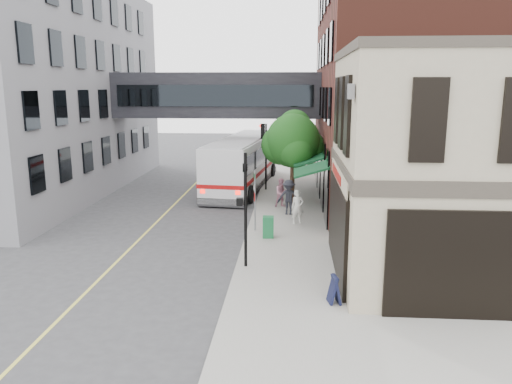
# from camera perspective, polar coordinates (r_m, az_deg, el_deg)

# --- Properties ---
(ground) EXTENTS (120.00, 120.00, 0.00)m
(ground) POSITION_cam_1_polar(r_m,az_deg,el_deg) (18.15, -3.05, -11.04)
(ground) COLOR #38383A
(ground) RESTS_ON ground
(sidewalk_main) EXTENTS (4.00, 60.00, 0.15)m
(sidewalk_main) POSITION_cam_1_polar(r_m,az_deg,el_deg) (31.37, 3.76, -0.98)
(sidewalk_main) COLOR gray
(sidewalk_main) RESTS_ON ground
(corner_building) EXTENTS (10.19, 8.12, 8.45)m
(corner_building) POSITION_cam_1_polar(r_m,az_deg,el_deg) (19.99, 24.07, 2.64)
(corner_building) COLOR tan
(corner_building) RESTS_ON ground
(brick_building) EXTENTS (13.76, 18.00, 14.00)m
(brick_building) POSITION_cam_1_polar(r_m,az_deg,el_deg) (32.52, 18.43, 11.19)
(brick_building) COLOR #4B2017
(brick_building) RESTS_ON ground
(opposite_building) EXTENTS (14.00, 24.00, 14.00)m
(opposite_building) POSITION_cam_1_polar(r_m,az_deg,el_deg) (37.78, -26.80, 10.58)
(opposite_building) COLOR slate
(opposite_building) RESTS_ON ground
(skyway_bridge) EXTENTS (14.00, 3.18, 3.00)m
(skyway_bridge) POSITION_cam_1_polar(r_m,az_deg,el_deg) (34.96, -4.41, 10.97)
(skyway_bridge) COLOR black
(skyway_bridge) RESTS_ON ground
(traffic_signal_near) EXTENTS (0.44, 0.22, 4.60)m
(traffic_signal_near) POSITION_cam_1_polar(r_m,az_deg,el_deg) (19.10, -1.31, -0.46)
(traffic_signal_near) COLOR black
(traffic_signal_near) RESTS_ON sidewalk_main
(traffic_signal_far) EXTENTS (0.53, 0.28, 4.50)m
(traffic_signal_far) POSITION_cam_1_polar(r_m,az_deg,el_deg) (33.83, 0.92, 5.60)
(traffic_signal_far) COLOR black
(traffic_signal_far) RESTS_ON sidewalk_main
(street_sign_pole) EXTENTS (0.08, 0.75, 3.00)m
(street_sign_pole) POSITION_cam_1_polar(r_m,az_deg,el_deg) (24.19, -0.12, -0.34)
(street_sign_pole) COLOR gray
(street_sign_pole) RESTS_ON sidewalk_main
(street_tree) EXTENTS (3.80, 3.20, 5.60)m
(street_tree) POSITION_cam_1_polar(r_m,az_deg,el_deg) (29.96, 4.23, 5.85)
(street_tree) COLOR #382619
(street_tree) RESTS_ON sidewalk_main
(lane_marking) EXTENTS (0.12, 40.00, 0.01)m
(lane_marking) POSITION_cam_1_polar(r_m,az_deg,el_deg) (28.42, -10.58, -2.68)
(lane_marking) COLOR #D8CC4C
(lane_marking) RESTS_ON ground
(bus) EXTENTS (4.37, 13.27, 3.50)m
(bus) POSITION_cam_1_polar(r_m,az_deg,el_deg) (35.41, -1.46, 3.64)
(bus) COLOR white
(bus) RESTS_ON ground
(pedestrian_a) EXTENTS (0.73, 0.58, 1.76)m
(pedestrian_a) POSITION_cam_1_polar(r_m,az_deg,el_deg) (25.70, 4.75, -1.71)
(pedestrian_a) COLOR white
(pedestrian_a) RESTS_ON sidewalk_main
(pedestrian_b) EXTENTS (0.96, 0.84, 1.69)m
(pedestrian_b) POSITION_cam_1_polar(r_m,az_deg,el_deg) (29.24, 2.95, -0.08)
(pedestrian_b) COLOR #C07C91
(pedestrian_b) RESTS_ON sidewalk_main
(pedestrian_c) EXTENTS (1.30, 0.80, 1.94)m
(pedestrian_c) POSITION_cam_1_polar(r_m,az_deg,el_deg) (27.50, 3.76, -0.59)
(pedestrian_c) COLOR #212229
(pedestrian_c) RESTS_ON sidewalk_main
(newspaper_box) EXTENTS (0.51, 0.46, 1.01)m
(newspaper_box) POSITION_cam_1_polar(r_m,az_deg,el_deg) (23.38, 1.41, -4.02)
(newspaper_box) COLOR #166334
(newspaper_box) RESTS_ON sidewalk_main
(sandwich_board) EXTENTS (0.43, 0.58, 0.93)m
(sandwich_board) POSITION_cam_1_polar(r_m,az_deg,el_deg) (16.74, 8.94, -10.94)
(sandwich_board) COLOR black
(sandwich_board) RESTS_ON sidewalk_main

